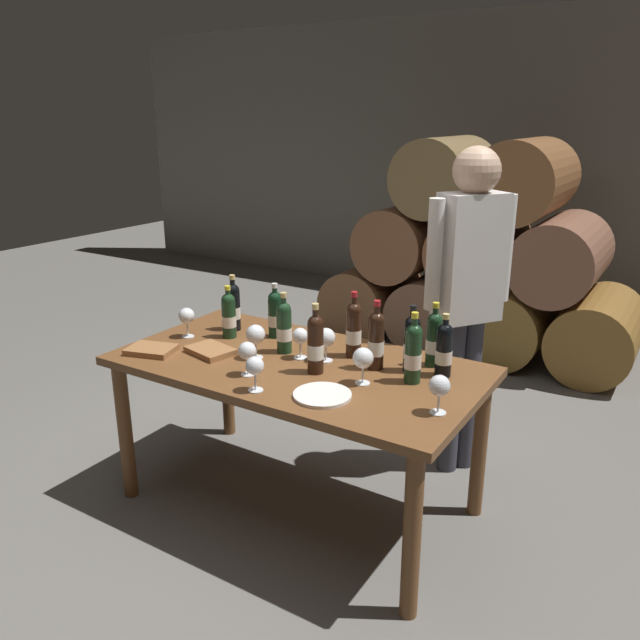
# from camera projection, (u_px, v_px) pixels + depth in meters

# --- Properties ---
(ground_plane) EXTENTS (14.00, 14.00, 0.00)m
(ground_plane) POSITION_uv_depth(u_px,v_px,m) (299.00, 503.00, 3.15)
(ground_plane) COLOR #66635E
(cellar_back_wall) EXTENTS (10.00, 0.24, 2.80)m
(cellar_back_wall) POSITION_uv_depth(u_px,v_px,m) (537.00, 163.00, 6.11)
(cellar_back_wall) COLOR slate
(cellar_back_wall) RESTS_ON ground_plane
(barrel_stack) EXTENTS (2.49, 0.90, 1.69)m
(barrel_stack) POSITION_uv_depth(u_px,v_px,m) (478.00, 263.00, 5.03)
(barrel_stack) COLOR brown
(barrel_stack) RESTS_ON ground_plane
(dining_table) EXTENTS (1.70, 0.90, 0.76)m
(dining_table) POSITION_uv_depth(u_px,v_px,m) (297.00, 380.00, 2.95)
(dining_table) COLOR brown
(dining_table) RESTS_ON ground_plane
(wine_bottle_0) EXTENTS (0.07, 0.07, 0.30)m
(wine_bottle_0) POSITION_uv_depth(u_px,v_px,m) (233.00, 306.00, 3.32)
(wine_bottle_0) COLOR black
(wine_bottle_0) RESTS_ON dining_table
(wine_bottle_1) EXTENTS (0.07, 0.07, 0.32)m
(wine_bottle_1) POSITION_uv_depth(u_px,v_px,m) (376.00, 340.00, 2.80)
(wine_bottle_1) COLOR black
(wine_bottle_1) RESTS_ON dining_table
(wine_bottle_2) EXTENTS (0.07, 0.07, 0.27)m
(wine_bottle_2) POSITION_uv_depth(u_px,v_px,m) (229.00, 315.00, 3.21)
(wine_bottle_2) COLOR #19381E
(wine_bottle_2) RESTS_ON dining_table
(wine_bottle_3) EXTENTS (0.07, 0.07, 0.31)m
(wine_bottle_3) POSITION_uv_depth(u_px,v_px,m) (413.00, 353.00, 2.66)
(wine_bottle_3) COLOR #19381E
(wine_bottle_3) RESTS_ON dining_table
(wine_bottle_4) EXTENTS (0.07, 0.07, 0.28)m
(wine_bottle_4) POSITION_uv_depth(u_px,v_px,m) (275.00, 314.00, 3.21)
(wine_bottle_4) COLOR black
(wine_bottle_4) RESTS_ON dining_table
(wine_bottle_5) EXTENTS (0.07, 0.07, 0.30)m
(wine_bottle_5) POSITION_uv_depth(u_px,v_px,m) (284.00, 327.00, 3.00)
(wine_bottle_5) COLOR #19381E
(wine_bottle_5) RESTS_ON dining_table
(wine_bottle_6) EXTENTS (0.07, 0.07, 0.29)m
(wine_bottle_6) POSITION_uv_depth(u_px,v_px,m) (444.00, 349.00, 2.73)
(wine_bottle_6) COLOR black
(wine_bottle_6) RESTS_ON dining_table
(wine_bottle_7) EXTENTS (0.07, 0.07, 0.31)m
(wine_bottle_7) POSITION_uv_depth(u_px,v_px,m) (412.00, 343.00, 2.78)
(wine_bottle_7) COLOR black
(wine_bottle_7) RESTS_ON dining_table
(wine_bottle_8) EXTENTS (0.07, 0.07, 0.32)m
(wine_bottle_8) POSITION_uv_depth(u_px,v_px,m) (354.00, 329.00, 2.95)
(wine_bottle_8) COLOR black
(wine_bottle_8) RESTS_ON dining_table
(wine_bottle_9) EXTENTS (0.07, 0.07, 0.30)m
(wine_bottle_9) POSITION_uv_depth(u_px,v_px,m) (434.00, 339.00, 2.84)
(wine_bottle_9) COLOR #19381E
(wine_bottle_9) RESTS_ON dining_table
(wine_bottle_10) EXTENTS (0.07, 0.07, 0.32)m
(wine_bottle_10) POSITION_uv_depth(u_px,v_px,m) (315.00, 343.00, 2.76)
(wine_bottle_10) COLOR black
(wine_bottle_10) RESTS_ON dining_table
(wine_glass_0) EXTENTS (0.08, 0.08, 0.15)m
(wine_glass_0) POSITION_uv_depth(u_px,v_px,m) (300.00, 337.00, 2.93)
(wine_glass_0) COLOR white
(wine_glass_0) RESTS_ON dining_table
(wine_glass_1) EXTENTS (0.09, 0.09, 0.16)m
(wine_glass_1) POSITION_uv_depth(u_px,v_px,m) (363.00, 359.00, 2.65)
(wine_glass_1) COLOR white
(wine_glass_1) RESTS_ON dining_table
(wine_glass_2) EXTENTS (0.08, 0.08, 0.15)m
(wine_glass_2) POSITION_uv_depth(u_px,v_px,m) (255.00, 367.00, 2.58)
(wine_glass_2) COLOR white
(wine_glass_2) RESTS_ON dining_table
(wine_glass_3) EXTENTS (0.08, 0.08, 0.15)m
(wine_glass_3) POSITION_uv_depth(u_px,v_px,m) (247.00, 352.00, 2.74)
(wine_glass_3) COLOR white
(wine_glass_3) RESTS_ON dining_table
(wine_glass_4) EXTENTS (0.08, 0.08, 0.16)m
(wine_glass_4) POSITION_uv_depth(u_px,v_px,m) (439.00, 387.00, 2.38)
(wine_glass_4) COLOR white
(wine_glass_4) RESTS_ON dining_table
(wine_glass_5) EXTENTS (0.09, 0.09, 0.16)m
(wine_glass_5) POSITION_uv_depth(u_px,v_px,m) (255.00, 335.00, 2.93)
(wine_glass_5) COLOR white
(wine_glass_5) RESTS_ON dining_table
(wine_glass_6) EXTENTS (0.09, 0.09, 0.16)m
(wine_glass_6) POSITION_uv_depth(u_px,v_px,m) (326.00, 338.00, 2.90)
(wine_glass_6) COLOR white
(wine_glass_6) RESTS_ON dining_table
(wine_glass_7) EXTENTS (0.08, 0.08, 0.16)m
(wine_glass_7) POSITION_uv_depth(u_px,v_px,m) (187.00, 317.00, 3.21)
(wine_glass_7) COLOR white
(wine_glass_7) RESTS_ON dining_table
(tasting_notebook) EXTENTS (0.25, 0.21, 0.03)m
(tasting_notebook) POSITION_uv_depth(u_px,v_px,m) (210.00, 351.00, 3.02)
(tasting_notebook) COLOR #936038
(tasting_notebook) RESTS_ON dining_table
(leather_ledger) EXTENTS (0.26, 0.22, 0.03)m
(leather_ledger) POSITION_uv_depth(u_px,v_px,m) (151.00, 350.00, 3.03)
(leather_ledger) COLOR #936038
(leather_ledger) RESTS_ON dining_table
(serving_plate) EXTENTS (0.24, 0.24, 0.01)m
(serving_plate) POSITION_uv_depth(u_px,v_px,m) (322.00, 395.00, 2.56)
(serving_plate) COLOR white
(serving_plate) RESTS_ON dining_table
(sommelier_presenting) EXTENTS (0.33, 0.42, 1.72)m
(sommelier_presenting) POSITION_uv_depth(u_px,v_px,m) (468.00, 283.00, 3.17)
(sommelier_presenting) COLOR #383842
(sommelier_presenting) RESTS_ON ground_plane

